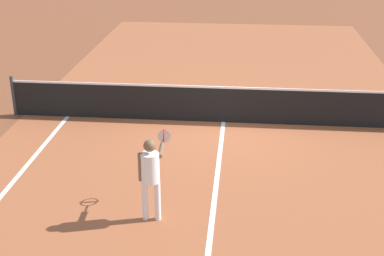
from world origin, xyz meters
The scene contains 5 objects.
ground_plane centered at (0.00, 0.00, 0.00)m, with size 60.00×60.00×0.00m, color brown.
court_surface_inbounds centered at (0.00, 0.00, 0.00)m, with size 10.62×24.40×0.00m, color #9E5433.
line_center_service centered at (0.00, -3.20, 0.00)m, with size 0.10×6.40×0.01m, color white.
net centered at (0.00, 0.00, 0.49)m, with size 11.15×0.09×1.07m.
player_near centered at (-1.07, -4.75, 0.96)m, with size 0.46×1.18×1.55m.
Camera 1 is at (0.46, -13.13, 5.28)m, focal length 51.41 mm.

